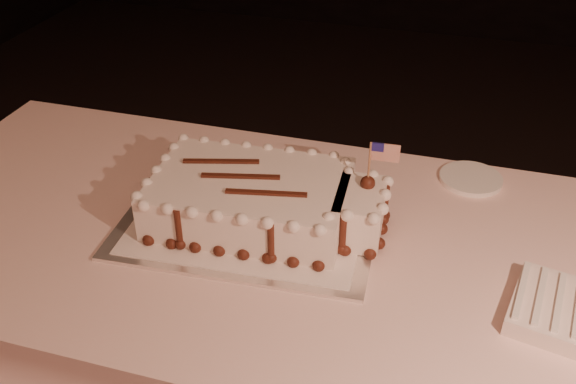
# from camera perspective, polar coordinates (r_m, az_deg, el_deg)

# --- Properties ---
(room_shell) EXTENTS (6.10, 8.10, 2.90)m
(room_shell) POSITION_cam_1_polar(r_m,az_deg,el_deg) (0.41, 20.73, 11.20)
(room_shell) COLOR black
(room_shell) RESTS_ON ground
(cake_board) EXTENTS (0.54, 0.42, 0.01)m
(cake_board) POSITION_cam_1_polar(r_m,az_deg,el_deg) (1.34, -3.30, -2.40)
(cake_board) COLOR silver
(cake_board) RESTS_ON banquet_table
(doily) EXTENTS (0.48, 0.38, 0.00)m
(doily) POSITION_cam_1_polar(r_m,az_deg,el_deg) (1.33, -3.30, -2.23)
(doily) COLOR white
(doily) RESTS_ON cake_board
(sheet_cake) EXTENTS (0.50, 0.30, 0.20)m
(sheet_cake) POSITION_cam_1_polar(r_m,az_deg,el_deg) (1.30, -2.20, -0.69)
(sheet_cake) COLOR white
(sheet_cake) RESTS_ON doily
(side_plate) EXTENTS (0.14, 0.14, 0.01)m
(side_plate) POSITION_cam_1_polar(r_m,az_deg,el_deg) (1.52, 15.94, 1.15)
(side_plate) COLOR white
(side_plate) RESTS_ON banquet_table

